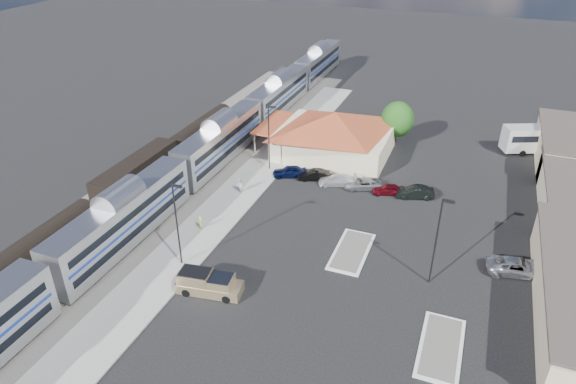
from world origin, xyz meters
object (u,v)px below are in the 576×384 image
(pickup_truck, at_px, (209,284))
(coach_bus, at_px, (547,138))
(suv, at_px, (517,267))
(station_depot, at_px, (334,133))

(pickup_truck, relative_size, coach_bus, 0.51)
(pickup_truck, distance_m, suv, 29.01)
(station_depot, distance_m, suv, 31.22)
(coach_bus, bearing_deg, station_depot, 88.70)
(coach_bus, bearing_deg, pickup_truck, 122.69)
(pickup_truck, bearing_deg, coach_bus, -42.13)
(station_depot, relative_size, coach_bus, 1.50)
(pickup_truck, xyz_separation_m, coach_bus, (29.62, 43.90, 1.27))
(station_depot, height_order, pickup_truck, station_depot)
(station_depot, bearing_deg, coach_bus, 22.01)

